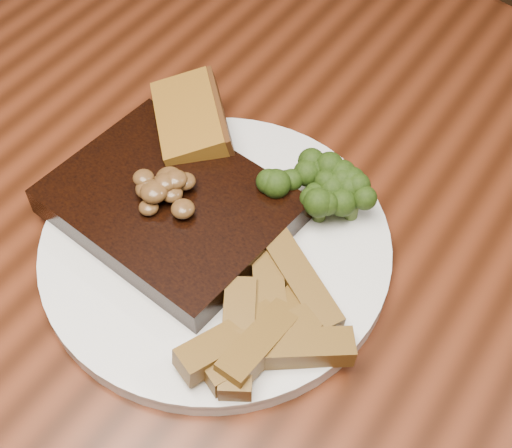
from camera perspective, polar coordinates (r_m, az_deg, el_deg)
The scene contains 9 objects.
dining_table at distance 0.68m, azimuth -0.87°, elevation -6.03°, with size 1.60×0.90×0.75m.
chair_far at distance 1.21m, azimuth 12.73°, elevation 10.90°, with size 0.46×0.46×0.84m.
plate at distance 0.59m, azimuth -3.22°, elevation -1.90°, with size 0.29×0.29×0.01m, color silver.
steak at distance 0.60m, azimuth -6.85°, elevation 1.46°, with size 0.19×0.14×0.03m, color black.
steak_bone at distance 0.57m, azimuth -10.85°, elevation -3.03°, with size 0.14×0.01×0.02m, color beige.
mushroom_pile at distance 0.58m, azimuth -7.00°, elevation 3.62°, with size 0.06×0.06×0.03m, color brown, non-canonical shape.
garlic_bread at distance 0.65m, azimuth -5.27°, elevation 7.10°, with size 0.10×0.05×0.02m, color #935B1A.
potato_wedges at distance 0.54m, azimuth 2.23°, elevation -5.91°, with size 0.12×0.12×0.02m, color brown, non-canonical shape.
broccoli_cluster at distance 0.59m, azimuth 4.72°, elevation 1.82°, with size 0.07×0.07×0.04m, color #22380C, non-canonical shape.
Camera 1 is at (0.21, -0.29, 1.23)m, focal length 50.00 mm.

